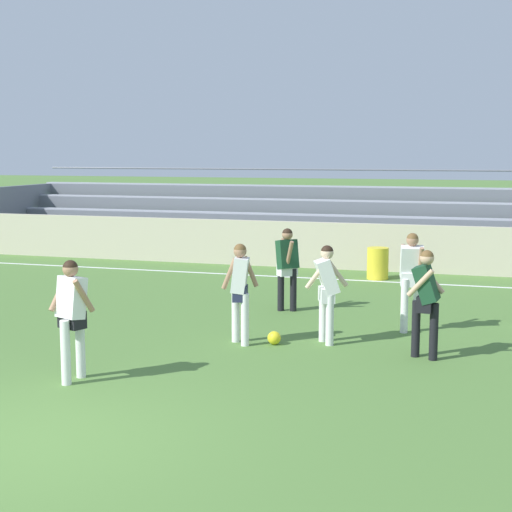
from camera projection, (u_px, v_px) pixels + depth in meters
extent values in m
plane|color=#517A38|center=(27.00, 443.00, 8.20)|extent=(160.00, 160.00, 0.00)
cube|color=white|center=(289.00, 277.00, 18.98)|extent=(44.00, 0.12, 0.01)
cube|color=beige|center=(305.00, 245.00, 20.46)|extent=(48.00, 0.16, 1.24)
cube|color=#9EA3AD|center=(339.00, 249.00, 21.26)|extent=(22.21, 0.36, 0.08)
cube|color=slate|center=(338.00, 257.00, 21.10)|extent=(22.21, 0.04, 0.40)
cube|color=#9EA3AD|center=(345.00, 232.00, 21.95)|extent=(22.21, 0.36, 0.08)
cube|color=slate|center=(343.00, 240.00, 21.79)|extent=(22.21, 0.04, 0.40)
cube|color=#9EA3AD|center=(350.00, 216.00, 22.64)|extent=(22.21, 0.36, 0.08)
cube|color=slate|center=(348.00, 224.00, 22.47)|extent=(22.21, 0.04, 0.40)
cube|color=#9EA3AD|center=(354.00, 202.00, 23.33)|extent=(22.21, 0.36, 0.08)
cube|color=slate|center=(353.00, 208.00, 23.16)|extent=(22.21, 0.04, 0.40)
cube|color=#9EA3AD|center=(359.00, 187.00, 24.02)|extent=(22.21, 0.36, 0.08)
cube|color=slate|center=(358.00, 194.00, 23.85)|extent=(22.21, 0.04, 0.40)
cube|color=slate|center=(28.00, 214.00, 25.82)|extent=(0.20, 3.49, 1.98)
cylinder|color=slate|center=(360.00, 170.00, 24.18)|extent=(22.21, 0.06, 0.06)
cylinder|color=yellow|center=(378.00, 263.00, 18.65)|extent=(0.52, 0.52, 0.77)
cylinder|color=white|center=(245.00, 320.00, 12.23)|extent=(0.13, 0.13, 0.86)
cylinder|color=white|center=(236.00, 316.00, 12.48)|extent=(0.13, 0.13, 0.86)
cube|color=#232847|center=(240.00, 293.00, 12.30)|extent=(0.29, 0.40, 0.24)
cube|color=white|center=(240.00, 275.00, 12.26)|extent=(0.36, 0.43, 0.58)
cylinder|color=#A87A5B|center=(229.00, 274.00, 12.14)|extent=(0.27, 0.13, 0.51)
cylinder|color=#A87A5B|center=(251.00, 271.00, 12.37)|extent=(0.27, 0.13, 0.51)
sphere|color=#A87A5B|center=(240.00, 251.00, 12.21)|extent=(0.21, 0.21, 0.21)
sphere|color=brown|center=(240.00, 250.00, 12.20)|extent=(0.20, 0.20, 0.20)
cylinder|color=white|center=(323.00, 317.00, 12.51)|extent=(0.13, 0.13, 0.83)
cylinder|color=white|center=(330.00, 320.00, 12.26)|extent=(0.13, 0.13, 0.83)
cube|color=white|center=(327.00, 295.00, 12.33)|extent=(0.34, 0.42, 0.24)
cube|color=white|center=(327.00, 276.00, 12.29)|extent=(0.50, 0.50, 0.60)
cylinder|color=beige|center=(337.00, 273.00, 12.38)|extent=(0.37, 0.21, 0.46)
cylinder|color=beige|center=(316.00, 275.00, 12.20)|extent=(0.37, 0.21, 0.46)
sphere|color=beige|center=(327.00, 253.00, 12.24)|extent=(0.21, 0.21, 0.21)
sphere|color=black|center=(327.00, 251.00, 12.24)|extent=(0.20, 0.20, 0.20)
cylinder|color=white|center=(66.00, 353.00, 10.18)|extent=(0.13, 0.13, 0.88)
cylinder|color=white|center=(80.00, 346.00, 10.51)|extent=(0.13, 0.13, 0.88)
cube|color=black|center=(72.00, 319.00, 10.29)|extent=(0.42, 0.34, 0.24)
cube|color=white|center=(71.00, 297.00, 10.25)|extent=(0.46, 0.41, 0.58)
cylinder|color=#A87A5B|center=(59.00, 293.00, 10.34)|extent=(0.20, 0.34, 0.48)
cylinder|color=#A87A5B|center=(84.00, 296.00, 10.15)|extent=(0.20, 0.34, 0.48)
sphere|color=#A87A5B|center=(70.00, 269.00, 10.20)|extent=(0.21, 0.21, 0.21)
sphere|color=black|center=(70.00, 268.00, 10.19)|extent=(0.20, 0.20, 0.20)
cylinder|color=black|center=(416.00, 329.00, 11.58)|extent=(0.13, 0.13, 0.87)
cylinder|color=black|center=(434.00, 332.00, 11.38)|extent=(0.13, 0.13, 0.87)
cube|color=black|center=(426.00, 303.00, 11.42)|extent=(0.26, 0.38, 0.24)
cube|color=#194228|center=(426.00, 284.00, 11.38)|extent=(0.43, 0.42, 0.60)
cylinder|color=#D6A884|center=(432.00, 279.00, 11.54)|extent=(0.41, 0.12, 0.44)
cylinder|color=#D6A884|center=(420.00, 283.00, 11.22)|extent=(0.41, 0.12, 0.44)
sphere|color=#D6A884|center=(427.00, 258.00, 11.33)|extent=(0.21, 0.21, 0.21)
sphere|color=brown|center=(427.00, 257.00, 11.33)|extent=(0.20, 0.20, 0.20)
cylinder|color=black|center=(281.00, 290.00, 14.93)|extent=(0.13, 0.13, 0.84)
cylinder|color=black|center=(293.00, 290.00, 14.90)|extent=(0.13, 0.13, 0.84)
cube|color=white|center=(287.00, 269.00, 14.86)|extent=(0.41, 0.40, 0.24)
cube|color=#194228|center=(287.00, 254.00, 14.82)|extent=(0.49, 0.49, 0.59)
cylinder|color=#A87A5B|center=(285.00, 251.00, 15.00)|extent=(0.23, 0.25, 0.51)
cylinder|color=#A87A5B|center=(290.00, 254.00, 14.63)|extent=(0.23, 0.25, 0.51)
sphere|color=#A87A5B|center=(287.00, 235.00, 14.77)|extent=(0.21, 0.21, 0.21)
sphere|color=black|center=(287.00, 233.00, 14.76)|extent=(0.20, 0.20, 0.20)
cylinder|color=white|center=(417.00, 304.00, 13.24)|extent=(0.13, 0.13, 0.94)
cylinder|color=white|center=(404.00, 306.00, 13.10)|extent=(0.13, 0.13, 0.94)
cube|color=white|center=(411.00, 280.00, 13.11)|extent=(0.40, 0.28, 0.24)
cube|color=white|center=(412.00, 262.00, 13.07)|extent=(0.44, 0.40, 0.59)
cylinder|color=#A87A5B|center=(421.00, 261.00, 12.91)|extent=(0.13, 0.28, 0.51)
cylinder|color=#A87A5B|center=(403.00, 259.00, 13.22)|extent=(0.13, 0.28, 0.51)
sphere|color=#A87A5B|center=(412.00, 240.00, 13.02)|extent=(0.21, 0.21, 0.21)
sphere|color=brown|center=(412.00, 239.00, 13.02)|extent=(0.20, 0.20, 0.20)
sphere|color=yellow|center=(274.00, 338.00, 12.34)|extent=(0.22, 0.22, 0.22)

